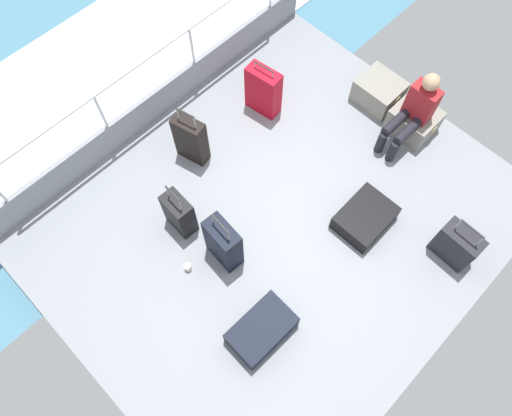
{
  "coord_description": "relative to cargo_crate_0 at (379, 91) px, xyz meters",
  "views": [
    {
      "loc": [
        1.43,
        -1.82,
        5.23
      ],
      "look_at": [
        -0.23,
        -0.15,
        0.25
      ],
      "focal_mm": 34.02,
      "sensor_mm": 36.0,
      "label": 1
    }
  ],
  "objects": [
    {
      "name": "suitcase_4",
      "position": [
        1.01,
        -1.5,
        -0.06
      ],
      "size": [
        0.52,
        0.67,
        0.23
      ],
      "color": "black",
      "rests_on": "ground_plane"
    },
    {
      "name": "paper_cup",
      "position": [
        -0.02,
        -3.34,
        -0.12
      ],
      "size": [
        0.08,
        0.08,
        0.1
      ],
      "primitive_type": "cylinder",
      "color": "white",
      "rests_on": "ground_plane"
    },
    {
      "name": "gunwale_port",
      "position": [
        -1.87,
        -2.2,
        0.05
      ],
      "size": [
        0.06,
        5.2,
        0.45
      ],
      "primitive_type": "cube",
      "color": "gray",
      "rests_on": "ground_plane"
    },
    {
      "name": "suitcase_1",
      "position": [
        -0.98,
        -1.15,
        0.17
      ],
      "size": [
        0.47,
        0.27,
        0.79
      ],
      "color": "#B70C1E",
      "rests_on": "ground_plane"
    },
    {
      "name": "passenger_seated",
      "position": [
        0.6,
        -0.22,
        0.36
      ],
      "size": [
        0.34,
        0.66,
        1.04
      ],
      "color": "maroon",
      "rests_on": "ground_plane"
    },
    {
      "name": "suitcase_0",
      "position": [
        1.06,
        -3.26,
        -0.04
      ],
      "size": [
        0.45,
        0.7,
        0.26
      ],
      "color": "black",
      "rests_on": "ground_plane"
    },
    {
      "name": "suitcase_6",
      "position": [
        -1.09,
        -2.29,
        0.17
      ],
      "size": [
        0.42,
        0.27,
        0.88
      ],
      "color": "black",
      "rests_on": "ground_plane"
    },
    {
      "name": "suitcase_2",
      "position": [
        1.95,
        -1.12,
        0.08
      ],
      "size": [
        0.46,
        0.25,
        0.72
      ],
      "color": "black",
      "rests_on": "ground_plane"
    },
    {
      "name": "ground_plane",
      "position": [
        0.3,
        -2.2,
        -0.2
      ],
      "size": [
        4.4,
        5.2,
        0.06
      ],
      "primitive_type": "cube",
      "color": "gray"
    },
    {
      "name": "suitcase_5",
      "position": [
        0.16,
        -2.93,
        0.18
      ],
      "size": [
        0.43,
        0.25,
        0.89
      ],
      "color": "black",
      "rests_on": "ground_plane"
    },
    {
      "name": "cargo_crate_0",
      "position": [
        0.0,
        0.0,
        0.0
      ],
      "size": [
        0.58,
        0.49,
        0.35
      ],
      "color": "gray",
      "rests_on": "ground_plane"
    },
    {
      "name": "suitcase_3",
      "position": [
        -0.48,
        -3.02,
        0.12
      ],
      "size": [
        0.37,
        0.23,
        0.8
      ],
      "color": "black",
      "rests_on": "ground_plane"
    },
    {
      "name": "sea_wake",
      "position": [
        -3.3,
        -2.2,
        -0.51
      ],
      "size": [
        12.0,
        12.0,
        0.01
      ],
      "color": "teal",
      "rests_on": "ground_plane"
    },
    {
      "name": "railing_port",
      "position": [
        -1.87,
        -2.2,
        0.61
      ],
      "size": [
        0.04,
        4.2,
        1.02
      ],
      "color": "silver",
      "rests_on": "ground_plane"
    },
    {
      "name": "cargo_crate_1",
      "position": [
        0.6,
        -0.04,
        -0.0
      ],
      "size": [
        0.58,
        0.49,
        0.34
      ],
      "color": "gray",
      "rests_on": "ground_plane"
    }
  ]
}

